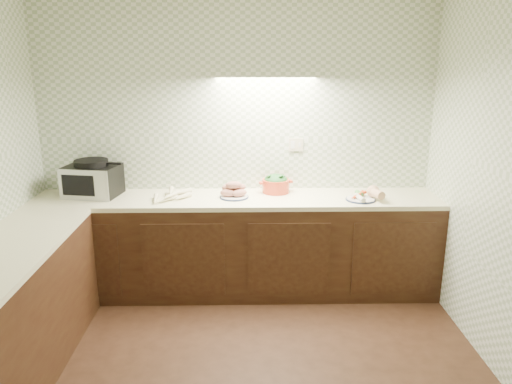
{
  "coord_description": "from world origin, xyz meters",
  "views": [
    {
      "loc": [
        0.09,
        -2.75,
        2.16
      ],
      "look_at": [
        0.17,
        1.25,
        1.02
      ],
      "focal_mm": 35.0,
      "sensor_mm": 36.0,
      "label": 1
    }
  ],
  "objects_px": {
    "sweet_potato_plate": "(234,192)",
    "dutch_oven": "(276,184)",
    "onion_bowl": "(229,190)",
    "parsnip_pile": "(172,196)",
    "veg_plate": "(367,195)",
    "toaster_oven": "(92,179)"
  },
  "relations": [
    {
      "from": "toaster_oven",
      "to": "veg_plate",
      "type": "distance_m",
      "value": 2.44
    },
    {
      "from": "parsnip_pile",
      "to": "sweet_potato_plate",
      "type": "xyz_separation_m",
      "value": [
        0.55,
        0.05,
        0.02
      ]
    },
    {
      "from": "dutch_oven",
      "to": "toaster_oven",
      "type": "bearing_deg",
      "value": 170.54
    },
    {
      "from": "parsnip_pile",
      "to": "veg_plate",
      "type": "relative_size",
      "value": 1.15
    },
    {
      "from": "sweet_potato_plate",
      "to": "onion_bowl",
      "type": "height_order",
      "value": "sweet_potato_plate"
    },
    {
      "from": "sweet_potato_plate",
      "to": "dutch_oven",
      "type": "xyz_separation_m",
      "value": [
        0.38,
        0.16,
        0.03
      ]
    },
    {
      "from": "onion_bowl",
      "to": "dutch_oven",
      "type": "height_order",
      "value": "dutch_oven"
    },
    {
      "from": "toaster_oven",
      "to": "veg_plate",
      "type": "relative_size",
      "value": 1.6
    },
    {
      "from": "onion_bowl",
      "to": "toaster_oven",
      "type": "bearing_deg",
      "value": -178.6
    },
    {
      "from": "onion_bowl",
      "to": "veg_plate",
      "type": "distance_m",
      "value": 1.22
    },
    {
      "from": "parsnip_pile",
      "to": "toaster_oven",
      "type": "bearing_deg",
      "value": 169.13
    },
    {
      "from": "parsnip_pile",
      "to": "onion_bowl",
      "type": "distance_m",
      "value": 0.53
    },
    {
      "from": "toaster_oven",
      "to": "dutch_oven",
      "type": "bearing_deg",
      "value": 12.45
    },
    {
      "from": "parsnip_pile",
      "to": "dutch_oven",
      "type": "bearing_deg",
      "value": 12.47
    },
    {
      "from": "onion_bowl",
      "to": "dutch_oven",
      "type": "distance_m",
      "value": 0.43
    },
    {
      "from": "toaster_oven",
      "to": "veg_plate",
      "type": "bearing_deg",
      "value": 6.06
    },
    {
      "from": "onion_bowl",
      "to": "dutch_oven",
      "type": "xyz_separation_m",
      "value": [
        0.42,
        0.04,
        0.05
      ]
    },
    {
      "from": "toaster_oven",
      "to": "dutch_oven",
      "type": "height_order",
      "value": "toaster_oven"
    },
    {
      "from": "sweet_potato_plate",
      "to": "dutch_oven",
      "type": "height_order",
      "value": "dutch_oven"
    },
    {
      "from": "parsnip_pile",
      "to": "onion_bowl",
      "type": "relative_size",
      "value": 2.74
    },
    {
      "from": "sweet_potato_plate",
      "to": "dutch_oven",
      "type": "distance_m",
      "value": 0.41
    },
    {
      "from": "veg_plate",
      "to": "toaster_oven",
      "type": "bearing_deg",
      "value": 175.92
    }
  ]
}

